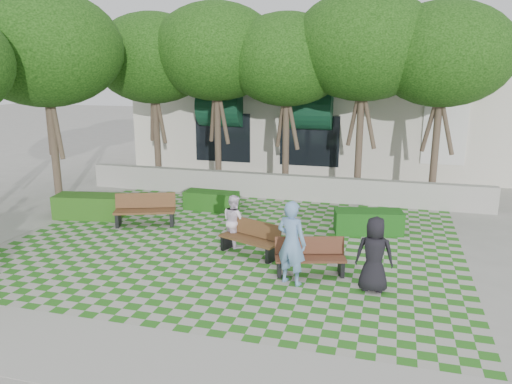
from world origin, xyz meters
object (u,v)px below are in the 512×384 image
(person_blue, at_px, (292,243))
(hedge_west, at_px, (89,206))
(bench_east, at_px, (310,257))
(hedge_east, at_px, (368,222))
(hedge_midleft, at_px, (211,201))
(bench_mid, at_px, (251,239))
(bench_west, at_px, (145,210))
(person_dark, at_px, (374,254))
(person_white, at_px, (234,221))

(person_blue, bearing_deg, hedge_west, -4.41)
(bench_east, relative_size, hedge_east, 0.89)
(hedge_east, relative_size, hedge_midleft, 1.08)
(bench_mid, distance_m, bench_west, 4.09)
(bench_mid, bearing_deg, bench_west, -179.51)
(bench_west, distance_m, hedge_west, 2.11)
(bench_east, distance_m, hedge_east, 3.60)
(bench_mid, height_order, person_dark, person_dark)
(bench_east, xyz_separation_m, bench_west, (-5.50, 2.36, 0.05))
(bench_east, relative_size, hedge_west, 0.80)
(bench_east, distance_m, person_dark, 1.61)
(person_blue, bearing_deg, bench_mid, -27.94)
(hedge_midleft, bearing_deg, person_dark, -41.80)
(bench_east, bearing_deg, person_blue, -132.82)
(bench_west, distance_m, person_blue, 6.00)
(bench_west, height_order, person_blue, person_blue)
(person_dark, bearing_deg, bench_west, -22.17)
(bench_west, bearing_deg, person_white, -38.11)
(person_white, bearing_deg, bench_east, -168.21)
(bench_mid, height_order, person_blue, person_blue)
(hedge_midleft, bearing_deg, person_blue, -53.33)
(bench_mid, xyz_separation_m, hedge_east, (2.84, 2.56, -0.08))
(hedge_east, xyz_separation_m, person_white, (-3.43, -2.09, 0.37))
(hedge_midleft, xyz_separation_m, person_blue, (3.83, -5.14, 0.65))
(bench_mid, bearing_deg, person_blue, -25.19)
(person_white, bearing_deg, hedge_east, -106.85)
(bench_mid, distance_m, person_blue, 2.10)
(bench_west, bearing_deg, hedge_east, -11.18)
(bench_mid, xyz_separation_m, person_dark, (3.16, -1.37, 0.41))
(hedge_east, bearing_deg, hedge_west, -174.50)
(hedge_east, relative_size, hedge_west, 0.90)
(bench_mid, height_order, hedge_midleft, bench_mid)
(hedge_west, height_order, person_blue, person_blue)
(hedge_midleft, xyz_separation_m, person_white, (1.86, -3.18, 0.40))
(bench_east, bearing_deg, hedge_midleft, 116.45)
(hedge_midleft, bearing_deg, bench_mid, -56.11)
(person_blue, bearing_deg, hedge_east, -90.49)
(hedge_west, xyz_separation_m, person_dark, (9.06, -3.08, 0.45))
(bench_west, xyz_separation_m, person_dark, (6.96, -2.88, 0.37))
(bench_west, bearing_deg, hedge_west, 154.12)
(person_blue, relative_size, person_white, 1.35)
(bench_mid, height_order, person_white, person_white)
(bench_mid, bearing_deg, hedge_east, 64.18)
(hedge_west, bearing_deg, hedge_east, 5.50)
(bench_east, height_order, bench_mid, bench_mid)
(bench_east, height_order, bench_west, bench_west)
(hedge_east, distance_m, person_white, 4.04)
(bench_east, xyz_separation_m, person_blue, (-0.32, -0.64, 0.55))
(bench_west, distance_m, person_dark, 7.54)
(person_blue, bearing_deg, bench_west, -10.70)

